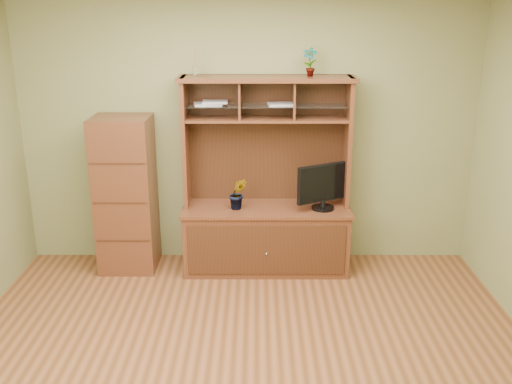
{
  "coord_description": "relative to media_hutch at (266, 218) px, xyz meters",
  "views": [
    {
      "loc": [
        0.09,
        -3.55,
        2.53
      ],
      "look_at": [
        0.08,
        1.2,
        0.97
      ],
      "focal_mm": 40.0,
      "sensor_mm": 36.0,
      "label": 1
    }
  ],
  "objects": [
    {
      "name": "orchid_plant",
      "position": [
        -0.27,
        -0.08,
        0.28
      ],
      "size": [
        0.18,
        0.15,
        0.31
      ],
      "primitive_type": "imported",
      "rotation": [
        0.0,
        0.0,
        0.04
      ],
      "color": "#25571D",
      "rests_on": "media_hutch"
    },
    {
      "name": "reed_diffuser",
      "position": [
        -0.66,
        0.08,
        1.48
      ],
      "size": [
        0.05,
        0.05,
        0.25
      ],
      "color": "silver",
      "rests_on": "media_hutch"
    },
    {
      "name": "media_hutch",
      "position": [
        0.0,
        0.0,
        0.0
      ],
      "size": [
        1.66,
        0.61,
        1.9
      ],
      "color": "#452113",
      "rests_on": "room"
    },
    {
      "name": "magazines",
      "position": [
        -0.31,
        0.08,
        1.13
      ],
      "size": [
        0.97,
        0.23,
        0.04
      ],
      "color": "#ACACB1",
      "rests_on": "media_hutch"
    },
    {
      "name": "side_cabinet",
      "position": [
        -1.38,
        0.01,
        0.24
      ],
      "size": [
        0.55,
        0.5,
        1.53
      ],
      "color": "#452113",
      "rests_on": "room"
    },
    {
      "name": "top_plant",
      "position": [
        0.4,
        0.08,
        1.51
      ],
      "size": [
        0.16,
        0.13,
        0.26
      ],
      "primitive_type": "imported",
      "rotation": [
        0.0,
        0.0,
        -0.28
      ],
      "color": "#3B6523",
      "rests_on": "media_hutch"
    },
    {
      "name": "monitor",
      "position": [
        0.55,
        -0.08,
        0.36
      ],
      "size": [
        0.52,
        0.3,
        0.45
      ],
      "rotation": [
        0.0,
        0.0,
        0.48
      ],
      "color": "black",
      "rests_on": "media_hutch"
    },
    {
      "name": "room",
      "position": [
        -0.18,
        -1.73,
        0.83
      ],
      "size": [
        4.54,
        4.04,
        2.74
      ],
      "color": "#5A3319",
      "rests_on": "ground"
    }
  ]
}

